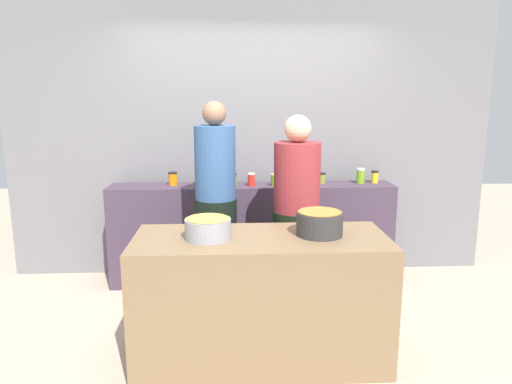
{
  "coord_description": "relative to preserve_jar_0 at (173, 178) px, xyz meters",
  "views": [
    {
      "loc": [
        -0.19,
        -3.35,
        1.82
      ],
      "look_at": [
        0.0,
        0.35,
        1.05
      ],
      "focal_mm": 33.58,
      "sensor_mm": 36.0,
      "label": 1
    }
  ],
  "objects": [
    {
      "name": "preserve_jar_4",
      "position": [
        0.74,
        -0.08,
        -0.0
      ],
      "size": [
        0.07,
        0.07,
        0.12
      ],
      "color": "red",
      "rests_on": "display_shelf"
    },
    {
      "name": "preserve_jar_9",
      "position": [
        1.95,
        0.02,
        -0.0
      ],
      "size": [
        0.07,
        0.07,
        0.12
      ],
      "color": "gold",
      "rests_on": "display_shelf"
    },
    {
      "name": "preserve_jar_1",
      "position": [
        0.24,
        0.03,
        -0.0
      ],
      "size": [
        0.07,
        0.07,
        0.12
      ],
      "color": "#AC1F21",
      "rests_on": "display_shelf"
    },
    {
      "name": "cook_with_tongs",
      "position": [
        0.43,
        -0.66,
        -0.22
      ],
      "size": [
        0.35,
        0.35,
        1.76
      ],
      "color": "black",
      "rests_on": "ground"
    },
    {
      "name": "display_shelf",
      "position": [
        0.75,
        -0.04,
        -0.54
      ],
      "size": [
        2.7,
        0.36,
        0.96
      ],
      "primitive_type": "cube",
      "color": "#3F3041",
      "rests_on": "ground"
    },
    {
      "name": "preserve_jar_8",
      "position": [
        1.8,
        -0.0,
        0.01
      ],
      "size": [
        0.08,
        0.08,
        0.15
      ],
      "color": "#66931C",
      "rests_on": "display_shelf"
    },
    {
      "name": "preserve_jar_0",
      "position": [
        0.0,
        0.0,
        0.0
      ],
      "size": [
        0.08,
        0.08,
        0.12
      ],
      "color": "orange",
      "rests_on": "display_shelf"
    },
    {
      "name": "cook_in_cap",
      "position": [
        1.07,
        -0.79,
        -0.28
      ],
      "size": [
        0.38,
        0.38,
        1.66
      ],
      "color": "black",
      "rests_on": "ground"
    },
    {
      "name": "preserve_jar_5",
      "position": [
        0.96,
        -0.1,
        -0.0
      ],
      "size": [
        0.08,
        0.08,
        0.12
      ],
      "color": "#5C8919",
      "rests_on": "display_shelf"
    },
    {
      "name": "preserve_jar_2",
      "position": [
        0.45,
        -0.05,
        0.01
      ],
      "size": [
        0.09,
        0.09,
        0.14
      ],
      "color": "#401D5D",
      "rests_on": "display_shelf"
    },
    {
      "name": "cooking_pot_left",
      "position": [
        0.4,
        -1.46,
        -0.08
      ],
      "size": [
        0.3,
        0.3,
        0.14
      ],
      "color": "gray",
      "rests_on": "prep_table"
    },
    {
      "name": "preserve_jar_7",
      "position": [
        1.42,
        0.02,
        -0.01
      ],
      "size": [
        0.08,
        0.08,
        0.1
      ],
      "color": "olive",
      "rests_on": "display_shelf"
    },
    {
      "name": "storefront_wall",
      "position": [
        0.75,
        0.31,
        0.47
      ],
      "size": [
        4.8,
        0.12,
        3.0
      ],
      "primitive_type": "cube",
      "color": "slate",
      "rests_on": "ground"
    },
    {
      "name": "preserve_jar_3",
      "position": [
        0.56,
        -0.08,
        -0.0
      ],
      "size": [
        0.08,
        0.08,
        0.12
      ],
      "color": "olive",
      "rests_on": "display_shelf"
    },
    {
      "name": "cooking_pot_center",
      "position": [
        1.15,
        -1.41,
        -0.07
      ],
      "size": [
        0.31,
        0.31,
        0.16
      ],
      "color": "#2D2D2D",
      "rests_on": "prep_table"
    },
    {
      "name": "prep_table",
      "position": [
        0.75,
        -1.44,
        -0.59
      ],
      "size": [
        1.7,
        0.7,
        0.88
      ],
      "primitive_type": "cube",
      "color": "brown",
      "rests_on": "ground"
    },
    {
      "name": "preserve_jar_6",
      "position": [
        1.26,
        -0.06,
        0.0
      ],
      "size": [
        0.08,
        0.08,
        0.13
      ],
      "color": "#254B39",
      "rests_on": "display_shelf"
    },
    {
      "name": "ground",
      "position": [
        0.75,
        -1.14,
        -1.03
      ],
      "size": [
        12.0,
        12.0,
        0.0
      ],
      "primitive_type": "plane",
      "color": "tan"
    }
  ]
}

